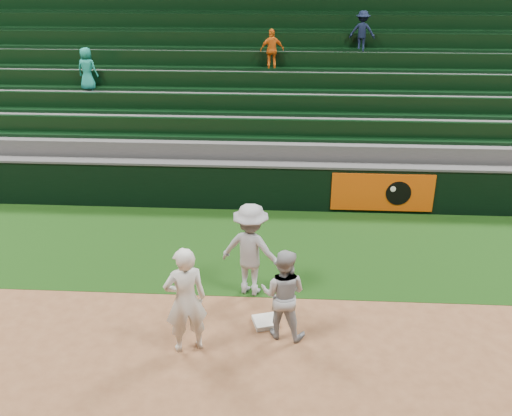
{
  "coord_description": "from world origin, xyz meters",
  "views": [
    {
      "loc": [
        0.57,
        -8.58,
        6.22
      ],
      "look_at": [
        -0.08,
        2.3,
        1.3
      ],
      "focal_mm": 40.0,
      "sensor_mm": 36.0,
      "label": 1
    }
  ],
  "objects_px": {
    "base_coach": "(251,250)",
    "first_base": "(265,322)",
    "first_baseman": "(185,300)",
    "baserunner": "(283,294)"
  },
  "relations": [
    {
      "from": "base_coach",
      "to": "first_base",
      "type": "bearing_deg",
      "value": 124.33
    },
    {
      "from": "first_baseman",
      "to": "baserunner",
      "type": "xyz_separation_m",
      "value": [
        1.61,
        0.49,
        -0.13
      ]
    },
    {
      "from": "first_baseman",
      "to": "baserunner",
      "type": "bearing_deg",
      "value": 175.68
    },
    {
      "from": "first_base",
      "to": "baserunner",
      "type": "xyz_separation_m",
      "value": [
        0.31,
        -0.28,
        0.79
      ]
    },
    {
      "from": "first_base",
      "to": "baserunner",
      "type": "bearing_deg",
      "value": -41.75
    },
    {
      "from": "first_base",
      "to": "first_baseman",
      "type": "relative_size",
      "value": 0.22
    },
    {
      "from": "first_base",
      "to": "first_baseman",
      "type": "xyz_separation_m",
      "value": [
        -1.29,
        -0.77,
        0.92
      ]
    },
    {
      "from": "first_base",
      "to": "baserunner",
      "type": "height_order",
      "value": "baserunner"
    },
    {
      "from": "baserunner",
      "to": "base_coach",
      "type": "distance_m",
      "value": 1.5
    },
    {
      "from": "first_baseman",
      "to": "base_coach",
      "type": "height_order",
      "value": "first_baseman"
    }
  ]
}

